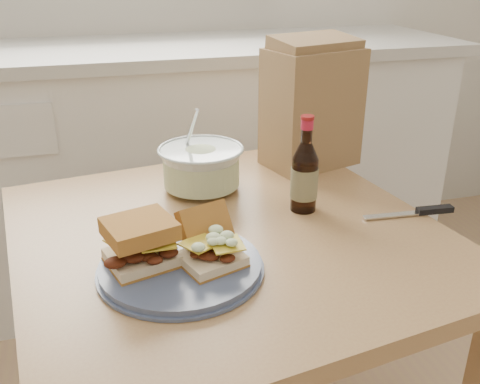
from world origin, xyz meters
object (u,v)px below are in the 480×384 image
object	(u,v)px
dining_table	(229,272)
paper_bag	(312,108)
plate	(181,267)
coleslaw_bowl	(201,169)
beer_bottle	(304,176)

from	to	relation	value
dining_table	paper_bag	world-z (taller)	paper_bag
plate	coleslaw_bowl	xyz separation A→B (m)	(0.11, 0.35, 0.04)
plate	coleslaw_bowl	size ratio (longest dim) A/B	1.42
coleslaw_bowl	beer_bottle	size ratio (longest dim) A/B	0.95
dining_table	coleslaw_bowl	xyz separation A→B (m)	(-0.01, 0.22, 0.16)
coleslaw_bowl	paper_bag	xyz separation A→B (m)	(0.32, 0.10, 0.10)
dining_table	beer_bottle	bearing A→B (deg)	6.34
coleslaw_bowl	plate	bearing A→B (deg)	-107.78
plate	paper_bag	size ratio (longest dim) A/B	0.95
dining_table	coleslaw_bowl	bearing A→B (deg)	84.29
dining_table	plate	xyz separation A→B (m)	(-0.12, -0.13, 0.11)
beer_bottle	coleslaw_bowl	bearing A→B (deg)	121.68
beer_bottle	paper_bag	size ratio (longest dim) A/B	0.70
dining_table	beer_bottle	world-z (taller)	beer_bottle
plate	paper_bag	distance (m)	0.64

